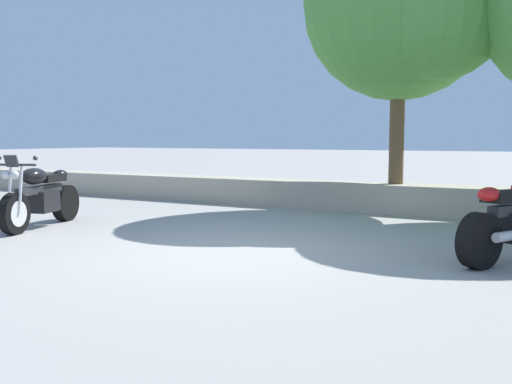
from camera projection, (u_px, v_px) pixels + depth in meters
ground_plane at (227, 253)px, 7.03m from camera, size 120.00×120.00×0.00m
stone_wall at (354, 196)px, 11.19m from camera, size 36.00×0.80×0.55m
motorcycle_black_near_left at (41, 197)px, 9.01m from camera, size 0.92×2.01×1.18m
leafy_tree_far_left at (408, 5)px, 10.37m from camera, size 3.80×3.62×5.19m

